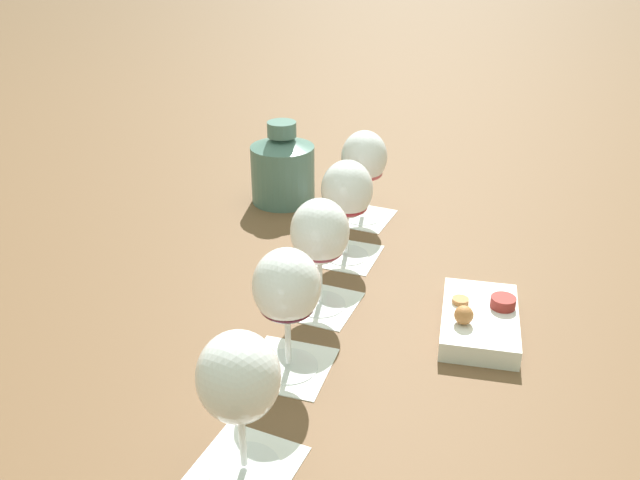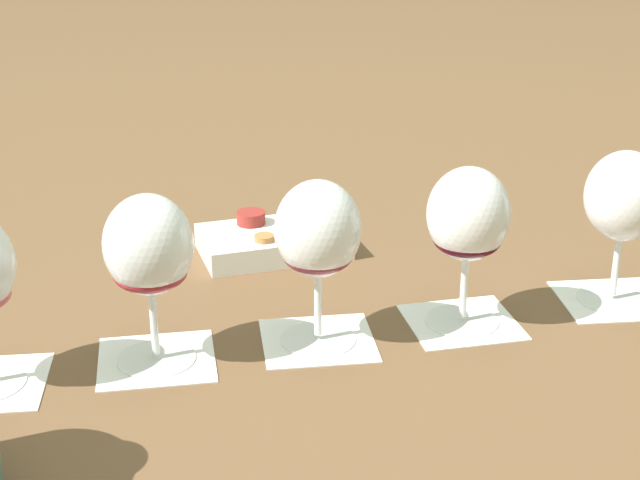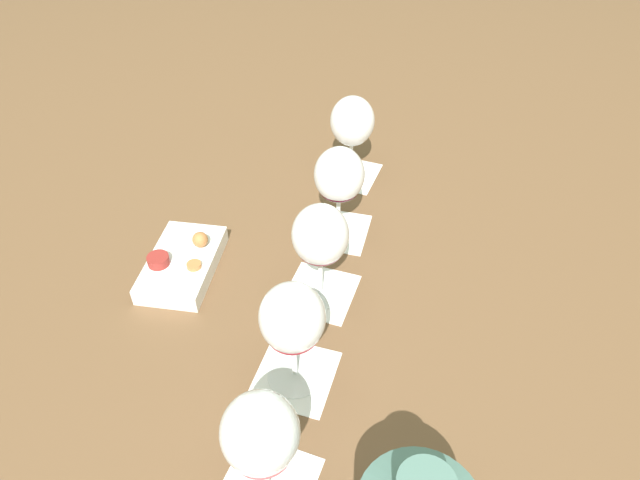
# 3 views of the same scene
# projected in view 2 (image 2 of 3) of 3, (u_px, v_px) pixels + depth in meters

# --- Properties ---
(ground_plane) EXTENTS (8.00, 8.00, 0.00)m
(ground_plane) POSITION_uv_depth(u_px,v_px,m) (318.00, 341.00, 0.92)
(ground_plane) COLOR brown
(tasting_card_1) EXTENTS (0.14, 0.14, 0.00)m
(tasting_card_1) POSITION_uv_depth(u_px,v_px,m) (157.00, 359.00, 0.89)
(tasting_card_1) COLOR white
(tasting_card_1) RESTS_ON ground_plane
(tasting_card_2) EXTENTS (0.14, 0.14, 0.00)m
(tasting_card_2) POSITION_uv_depth(u_px,v_px,m) (322.00, 341.00, 0.92)
(tasting_card_2) COLOR white
(tasting_card_2) RESTS_ON ground_plane
(tasting_card_3) EXTENTS (0.14, 0.13, 0.00)m
(tasting_card_3) POSITION_uv_depth(u_px,v_px,m) (462.00, 322.00, 0.96)
(tasting_card_3) COLOR white
(tasting_card_3) RESTS_ON ground_plane
(tasting_card_4) EXTENTS (0.14, 0.14, 0.00)m
(tasting_card_4) POSITION_uv_depth(u_px,v_px,m) (612.00, 299.00, 1.00)
(tasting_card_4) COLOR white
(tasting_card_4) RESTS_ON ground_plane
(wine_glass_1) EXTENTS (0.08, 0.08, 0.16)m
(wine_glass_1) POSITION_uv_depth(u_px,v_px,m) (149.00, 254.00, 0.85)
(wine_glass_1) COLOR white
(wine_glass_1) RESTS_ON tasting_card_1
(wine_glass_2) EXTENTS (0.08, 0.08, 0.16)m
(wine_glass_2) POSITION_uv_depth(u_px,v_px,m) (322.00, 238.00, 0.88)
(wine_glass_2) COLOR white
(wine_glass_2) RESTS_ON tasting_card_2
(wine_glass_3) EXTENTS (0.08, 0.08, 0.16)m
(wine_glass_3) POSITION_uv_depth(u_px,v_px,m) (468.00, 222.00, 0.92)
(wine_glass_3) COLOR white
(wine_glass_3) RESTS_ON tasting_card_3
(wine_glass_4) EXTENTS (0.08, 0.08, 0.16)m
(wine_glass_4) POSITION_uv_depth(u_px,v_px,m) (624.00, 204.00, 0.96)
(wine_glass_4) COLOR white
(wine_glass_4) RESTS_ON tasting_card_4
(snack_dish) EXTENTS (0.19, 0.15, 0.05)m
(snack_dish) POSITION_uv_depth(u_px,v_px,m) (273.00, 240.00, 1.11)
(snack_dish) COLOR white
(snack_dish) RESTS_ON ground_plane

